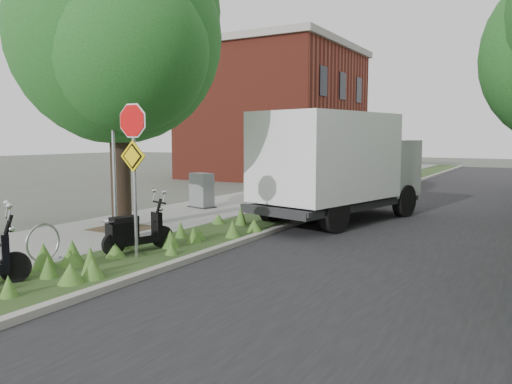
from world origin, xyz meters
TOP-DOWN VIEW (x-y plane):
  - ground at (0.00, 0.00)m, footprint 120.00×120.00m
  - sidewalk_near at (-4.25, 10.00)m, footprint 3.50×60.00m
  - verge at (-1.50, 10.00)m, footprint 2.00×60.00m
  - kerb_near at (-0.50, 10.00)m, footprint 0.20×60.00m
  - road at (3.00, 10.00)m, footprint 7.00×60.00m
  - street_tree_main at (-4.08, 2.86)m, footprint 6.21×5.54m
  - bare_post at (-3.20, 1.80)m, footprint 0.08×0.08m
  - bike_hoop at (-2.70, -0.60)m, footprint 0.06×0.78m
  - sign_assembly at (-1.40, 0.58)m, footprint 0.94×0.08m
  - brick_building at (-9.50, 22.00)m, footprint 9.40×10.40m
  - scooter_near at (-1.77, 0.83)m, footprint 0.66×1.60m
  - box_truck at (0.29, 7.46)m, footprint 3.75×6.51m
  - utility_cabinet at (-4.57, 7.17)m, footprint 1.02×0.81m

SIDE VIEW (x-z plane):
  - ground at x=0.00m, z-range 0.00..0.00m
  - road at x=3.00m, z-range 0.00..0.01m
  - sidewalk_near at x=-4.25m, z-range 0.00..0.12m
  - verge at x=-1.50m, z-range 0.00..0.12m
  - kerb_near at x=-0.50m, z-range 0.00..0.13m
  - bike_hoop at x=-2.70m, z-range 0.11..0.88m
  - scooter_near at x=-1.77m, z-range 0.11..0.89m
  - utility_cabinet at x=-4.57m, z-range 0.10..1.29m
  - box_truck at x=0.29m, z-range 0.42..3.19m
  - bare_post at x=-3.20m, z-range 0.12..4.12m
  - sign_assembly at x=-1.40m, z-range 0.72..3.94m
  - brick_building at x=-9.50m, z-range 0.06..8.36m
  - street_tree_main at x=-4.08m, z-range 0.97..8.63m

